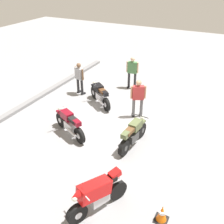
{
  "coord_description": "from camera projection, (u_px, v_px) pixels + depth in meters",
  "views": [
    {
      "loc": [
        -7.98,
        -4.09,
        5.94
      ],
      "look_at": [
        0.09,
        -0.0,
        0.75
      ],
      "focal_mm": 41.11,
      "sensor_mm": 36.0,
      "label": 1
    }
  ],
  "objects": [
    {
      "name": "person_in_red_shirt",
      "position": [
        138.0,
        96.0,
        11.1
      ],
      "size": [
        0.49,
        0.63,
        1.76
      ],
      "rotation": [
        0.0,
        0.0,
        0.49
      ],
      "color": "#59595B",
      "rests_on": "ground"
    },
    {
      "name": "person_in_gray_shirt",
      "position": [
        79.0,
        77.0,
        13.16
      ],
      "size": [
        0.43,
        0.64,
        1.69
      ],
      "rotation": [
        0.0,
        0.0,
        5.95
      ],
      "color": "#262628",
      "rests_on": "ground"
    },
    {
      "name": "traffic_cone",
      "position": [
        162.0,
        213.0,
        6.75
      ],
      "size": [
        0.36,
        0.36,
        0.53
      ],
      "color": "black",
      "rests_on": "ground"
    },
    {
      "name": "motorcycle_maroon_cruiser",
      "position": [
        70.0,
        123.0,
        10.11
      ],
      "size": [
        1.03,
        1.95,
        1.09
      ],
      "rotation": [
        0.0,
        0.0,
        1.14
      ],
      "color": "black",
      "rests_on": "ground"
    },
    {
      "name": "motorcycle_red_sportbike",
      "position": [
        97.0,
        194.0,
        6.91
      ],
      "size": [
        1.86,
        1.03,
        1.14
      ],
      "rotation": [
        0.0,
        0.0,
        2.72
      ],
      "color": "black",
      "rests_on": "ground"
    },
    {
      "name": "ground_plane",
      "position": [
        111.0,
        128.0,
        10.73
      ],
      "size": [
        40.0,
        40.0,
        0.0
      ],
      "primitive_type": "plane",
      "color": "gray"
    },
    {
      "name": "person_in_green_shirt",
      "position": [
        132.0,
        70.0,
        13.8
      ],
      "size": [
        0.36,
        0.68,
        1.76
      ],
      "rotation": [
        0.0,
        0.0,
        3.27
      ],
      "color": "#262628",
      "rests_on": "ground"
    },
    {
      "name": "motorcycle_black_cruiser",
      "position": [
        100.0,
        95.0,
        12.36
      ],
      "size": [
        1.35,
        1.74,
        1.09
      ],
      "rotation": [
        0.0,
        0.0,
        0.93
      ],
      "color": "black",
      "rests_on": "ground"
    },
    {
      "name": "curb_edge",
      "position": [
        27.0,
        104.0,
        12.5
      ],
      "size": [
        14.0,
        0.3,
        0.15
      ],
      "primitive_type": "cube",
      "color": "gray",
      "rests_on": "ground"
    },
    {
      "name": "motorcycle_olive_vintage",
      "position": [
        133.0,
        134.0,
        9.51
      ],
      "size": [
        1.96,
        0.7,
        1.07
      ],
      "rotation": [
        0.0,
        0.0,
        6.19
      ],
      "color": "black",
      "rests_on": "ground"
    }
  ]
}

